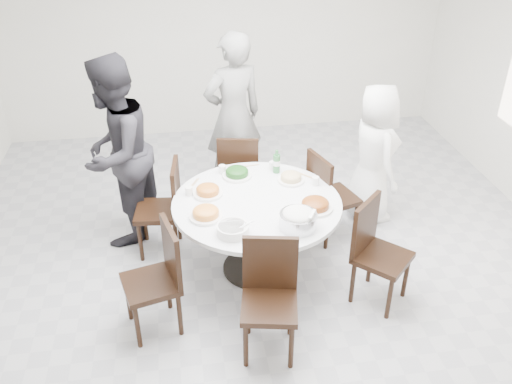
{
  "coord_description": "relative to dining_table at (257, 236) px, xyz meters",
  "views": [
    {
      "loc": [
        -0.71,
        -4.24,
        3.28
      ],
      "look_at": [
        -0.07,
        -0.2,
        0.82
      ],
      "focal_mm": 38.0,
      "sensor_mm": 36.0,
      "label": 1
    }
  ],
  "objects": [
    {
      "name": "diner_right",
      "position": [
        1.34,
        0.73,
        0.37
      ],
      "size": [
        0.56,
        0.78,
        1.49
      ],
      "primitive_type": "imported",
      "rotation": [
        0.0,
        0.0,
        1.69
      ],
      "color": "white",
      "rests_on": "floor"
    },
    {
      "name": "diner_left",
      "position": [
        -1.24,
        0.77,
        0.57
      ],
      "size": [
        1.01,
        1.12,
        1.88
      ],
      "primitive_type": "imported",
      "rotation": [
        0.0,
        0.0,
        4.32
      ],
      "color": "black",
      "rests_on": "floor"
    },
    {
      "name": "beverage_bottle",
      "position": [
        0.27,
        0.5,
        0.49
      ],
      "size": [
        0.07,
        0.07,
        0.24
      ],
      "primitive_type": "cylinder",
      "color": "#2A6934",
      "rests_on": "dining_table"
    },
    {
      "name": "dish_pale",
      "position": [
        0.37,
        0.3,
        0.41
      ],
      "size": [
        0.25,
        0.25,
        0.07
      ],
      "primitive_type": "cylinder",
      "color": "white",
      "rests_on": "dining_table"
    },
    {
      "name": "tea_cups",
      "position": [
        -0.04,
        0.58,
        0.42
      ],
      "size": [
        0.07,
        0.07,
        0.08
      ],
      "primitive_type": "cylinder",
      "color": "white",
      "rests_on": "dining_table"
    },
    {
      "name": "dish_redbrown",
      "position": [
        0.48,
        -0.2,
        0.41
      ],
      "size": [
        0.3,
        0.3,
        0.08
      ],
      "primitive_type": "cylinder",
      "color": "white",
      "rests_on": "dining_table"
    },
    {
      "name": "wall_back",
      "position": [
        0.07,
        3.25,
        1.02
      ],
      "size": [
        6.0,
        0.01,
        2.8
      ],
      "primitive_type": "cube",
      "color": "silver",
      "rests_on": "ground"
    },
    {
      "name": "chair_ne",
      "position": [
        0.84,
        0.43,
        0.1
      ],
      "size": [
        0.52,
        0.52,
        0.95
      ],
      "primitive_type": "cube",
      "rotation": [
        0.0,
        0.0,
        1.87
      ],
      "color": "black",
      "rests_on": "floor"
    },
    {
      "name": "dish_tofu",
      "position": [
        -0.46,
        -0.18,
        0.41
      ],
      "size": [
        0.29,
        0.29,
        0.07
      ],
      "primitive_type": "cylinder",
      "color": "white",
      "rests_on": "dining_table"
    },
    {
      "name": "chair_s",
      "position": [
        -0.07,
        -1.01,
        0.1
      ],
      "size": [
        0.49,
        0.49,
        0.95
      ],
      "primitive_type": "cube",
      "rotation": [
        0.0,
        0.0,
        6.09
      ],
      "color": "black",
      "rests_on": "floor"
    },
    {
      "name": "soup_bowl",
      "position": [
        -0.27,
        -0.45,
        0.42
      ],
      "size": [
        0.26,
        0.26,
        0.08
      ],
      "primitive_type": "cylinder",
      "color": "white",
      "rests_on": "dining_table"
    },
    {
      "name": "chopsticks",
      "position": [
        0.03,
        0.64,
        0.38
      ],
      "size": [
        0.24,
        0.04,
        0.01
      ],
      "primitive_type": null,
      "color": "tan",
      "rests_on": "dining_table"
    },
    {
      "name": "chair_n",
      "position": [
        -0.02,
        1.07,
        0.1
      ],
      "size": [
        0.49,
        0.49,
        0.95
      ],
      "primitive_type": "cube",
      "rotation": [
        0.0,
        0.0,
        2.96
      ],
      "color": "black",
      "rests_on": "floor"
    },
    {
      "name": "rice_bowl",
      "position": [
        0.27,
        -0.45,
        0.44
      ],
      "size": [
        0.31,
        0.31,
        0.13
      ],
      "primitive_type": "cylinder",
      "color": "silver",
      "rests_on": "dining_table"
    },
    {
      "name": "chair_nw",
      "position": [
        -0.89,
        0.45,
        0.1
      ],
      "size": [
        0.46,
        0.46,
        0.95
      ],
      "primitive_type": "cube",
      "rotation": [
        0.0,
        0.0,
        4.6
      ],
      "color": "black",
      "rests_on": "floor"
    },
    {
      "name": "diner_middle",
      "position": [
        -0.02,
        1.5,
        0.56
      ],
      "size": [
        0.79,
        0.63,
        1.87
      ],
      "primitive_type": "imported",
      "rotation": [
        0.0,
        0.0,
        3.45
      ],
      "color": "black",
      "rests_on": "floor"
    },
    {
      "name": "dish_orange",
      "position": [
        -0.42,
        0.19,
        0.41
      ],
      "size": [
        0.27,
        0.27,
        0.07
      ],
      "primitive_type": "cylinder",
      "color": "white",
      "rests_on": "dining_table"
    },
    {
      "name": "floor",
      "position": [
        0.07,
        0.25,
        -0.38
      ],
      "size": [
        6.0,
        6.0,
        0.01
      ],
      "primitive_type": "cube",
      "color": "#ADAEB2",
      "rests_on": "ground"
    },
    {
      "name": "chair_se",
      "position": [
        0.98,
        -0.58,
        0.1
      ],
      "size": [
        0.59,
        0.59,
        0.95
      ],
      "primitive_type": "cube",
      "rotation": [
        0.0,
        0.0,
        7.07
      ],
      "color": "black",
      "rests_on": "floor"
    },
    {
      "name": "chair_sw",
      "position": [
        -0.95,
        -0.61,
        0.1
      ],
      "size": [
        0.51,
        0.51,
        0.95
      ],
      "primitive_type": "cube",
      "rotation": [
        0.0,
        0.0,
        4.96
      ],
      "color": "black",
      "rests_on": "floor"
    },
    {
      "name": "dish_greens",
      "position": [
        -0.12,
        0.47,
        0.41
      ],
      "size": [
        0.28,
        0.28,
        0.07
      ],
      "primitive_type": "cylinder",
      "color": "white",
      "rests_on": "dining_table"
    },
    {
      "name": "dining_table",
      "position": [
        0.0,
        0.0,
        0.0
      ],
      "size": [
        1.5,
        1.5,
        0.75
      ],
      "primitive_type": "cylinder",
      "color": "white",
      "rests_on": "floor"
    }
  ]
}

